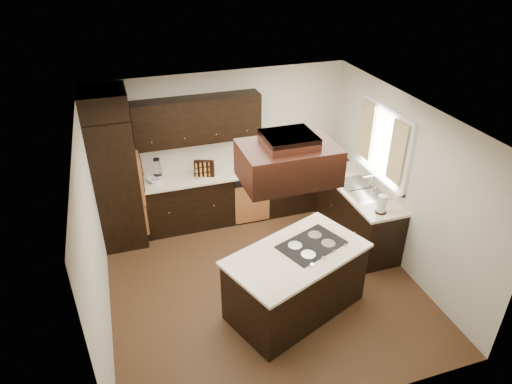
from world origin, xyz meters
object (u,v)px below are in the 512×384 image
(range_hood, at_px, (288,163))
(spice_rack, at_px, (204,168))
(island, at_px, (295,283))
(oven_column, at_px, (117,181))

(range_hood, bearing_deg, spice_rack, 102.59)
(island, distance_m, spice_rack, 2.51)
(oven_column, height_order, range_hood, range_hood)
(oven_column, bearing_deg, spice_rack, 1.02)
(spice_rack, bearing_deg, range_hood, -56.11)
(island, relative_size, spice_rack, 5.25)
(oven_column, bearing_deg, range_hood, -50.26)
(oven_column, xyz_separation_m, spice_rack, (1.37, 0.02, -0.01))
(oven_column, distance_m, spice_rack, 1.37)
(range_hood, bearing_deg, oven_column, 129.74)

